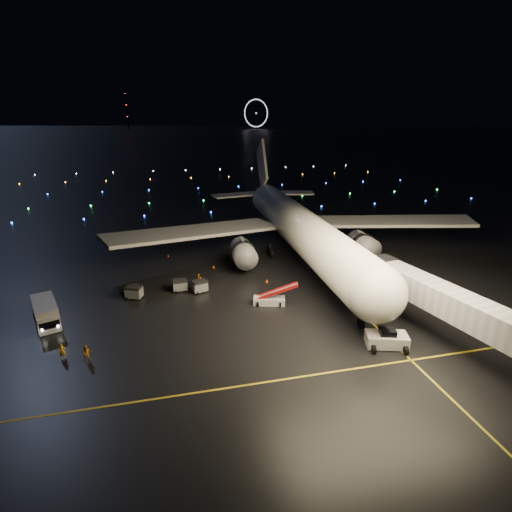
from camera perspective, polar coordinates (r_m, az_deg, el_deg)
The scene contains 21 objects.
ground at distance 342.13m, azimuth -11.77°, elevation 15.00°, with size 2000.00×2000.00×0.00m, color black.
lane_centre at distance 65.68m, azimuth 9.19°, elevation -2.48°, with size 0.25×80.00×0.02m, color gold.
lane_cross at distance 40.05m, azimuth -0.37°, elevation -17.82°, with size 60.00×0.25×0.02m, color gold.
airliner at distance 72.97m, azimuth 5.44°, elevation 7.69°, with size 67.08×63.73×19.01m, color white, non-canonical shape.
pushback_tug at distance 47.29m, azimuth 18.19°, elevation -11.01°, with size 4.46×2.34×2.13m, color silver.
belt_loader at distance 54.14m, azimuth 1.91°, elevation -5.41°, with size 6.24×1.70×3.03m, color silver, non-canonical shape.
service_truck at distance 55.87m, azimuth -27.86°, elevation -7.07°, with size 2.50×7.93×2.92m, color silver.
crew_a at distance 47.67m, azimuth -25.96°, elevation -12.11°, with size 0.64×0.42×1.75m, color #FAA015.
crew_b at distance 46.13m, azimuth -22.99°, elevation -12.67°, with size 0.90×0.70×1.85m, color #FAA015.
crew_c at distance 60.51m, azimuth -8.16°, elevation -3.40°, with size 1.13×0.47×1.93m, color #FAA015.
safety_cone_0 at distance 61.45m, azimuth 1.56°, elevation -3.54°, with size 0.48×0.48×0.54m, color #FD500B.
safety_cone_1 at distance 71.93m, azimuth -3.51°, elevation -0.11°, with size 0.39×0.39×0.45m, color #FD500B.
safety_cone_2 at distance 67.53m, azimuth -6.07°, elevation -1.49°, with size 0.45×0.45×0.51m, color #FD500B.
safety_cone_3 at distance 74.22m, azimuth -12.43°, elevation 0.08°, with size 0.40×0.40×0.46m, color #FD500B.
ferris_wheel at distance 782.55m, azimuth 0.03°, elevation 19.58°, with size 50.00×4.00×52.00m, color black, non-canonical shape.
radio_mast at distance 782.55m, azimuth -17.96°, elevation 19.14°, with size 1.80×1.80×64.00m, color black.
taxiway_lights at distance 149.51m, azimuth -8.72°, elevation 9.96°, with size 164.00×92.00×0.36m, color black, non-canonical shape.
baggage_cart_0 at distance 58.51m, azimuth -8.04°, elevation -4.31°, with size 2.07×1.45×1.76m, color gray.
baggage_cart_1 at distance 59.36m, azimuth -10.81°, elevation -4.13°, with size 2.04×1.43×1.74m, color gray.
baggage_cart_2 at distance 58.52m, azimuth -17.03°, elevation -4.98°, with size 2.15×1.50×1.82m, color gray.
baggage_cart_3 at distance 59.28m, azimuth -17.23°, elevation -4.78°, with size 1.92×1.34×1.63m, color gray.
Camera 1 is at (-12.16, -41.05, 24.27)m, focal length 28.00 mm.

